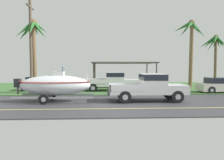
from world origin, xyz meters
name	(u,v)px	position (x,y,z in m)	size (l,w,h in m)	color
ground	(114,90)	(0.00, 8.38, -0.01)	(36.00, 22.00, 0.11)	#38383D
pickup_truck_towing	(152,86)	(2.20, 0.87, 1.04)	(5.44, 2.09, 1.87)	silver
boat_on_trailer	(55,85)	(-4.37, 0.87, 1.12)	(6.09, 2.34, 2.36)	gray
parked_pickup_background	(114,81)	(0.00, 7.05, 1.02)	(5.63, 2.07, 1.83)	silver
parked_sedan_near	(43,84)	(-6.87, 7.63, 0.67)	(4.57, 1.89, 1.38)	#99999E
parked_sedan_far	(223,85)	(9.67, 5.19, 0.67)	(4.45, 1.83, 1.38)	beige
carport_awning	(123,63)	(1.28, 11.57, 2.74)	(7.17, 5.38, 2.87)	#4C4238
palm_tree_near_left	(215,46)	(11.72, 10.66, 4.70)	(3.11, 3.47, 6.01)	brown
palm_tree_near_right	(191,38)	(8.11, 8.84, 5.39)	(3.56, 2.96, 7.28)	brown
palm_tree_mid	(33,37)	(-7.12, 5.37, 4.92)	(2.84, 3.26, 6.45)	brown
utility_pole	(31,46)	(-7.21, 5.12, 4.13)	(0.24, 1.80, 7.96)	brown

